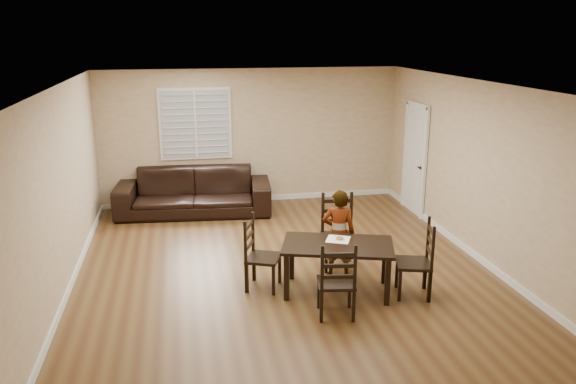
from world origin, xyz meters
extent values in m
plane|color=brown|center=(0.00, 0.00, 0.00)|extent=(7.00, 7.00, 0.00)
cube|color=#CFBA8C|center=(0.00, 3.50, 1.35)|extent=(6.00, 0.04, 2.70)
cube|color=#CFBA8C|center=(0.00, -3.50, 1.35)|extent=(6.00, 0.04, 2.70)
cube|color=#CFBA8C|center=(-3.00, 0.00, 1.35)|extent=(0.04, 7.00, 2.70)
cube|color=#CFBA8C|center=(3.00, 0.00, 1.35)|extent=(0.04, 7.00, 2.70)
cube|color=white|center=(0.00, 0.00, 2.70)|extent=(6.00, 7.00, 0.04)
cube|color=white|center=(-1.10, 3.45, 1.65)|extent=(1.40, 0.08, 1.40)
cube|color=white|center=(2.97, 2.20, 1.02)|extent=(0.06, 0.94, 2.05)
cylinder|color=#332114|center=(2.94, 1.90, 0.95)|extent=(0.06, 0.06, 0.02)
cube|color=white|center=(0.00, 3.48, 0.05)|extent=(6.00, 0.03, 0.10)
cube|color=white|center=(-2.98, 0.00, 0.05)|extent=(0.03, 7.00, 0.10)
cube|color=white|center=(2.98, 0.00, 0.05)|extent=(0.03, 7.00, 0.10)
cube|color=black|center=(0.57, -0.89, 0.66)|extent=(1.63, 1.21, 0.04)
cube|color=black|center=(-0.15, -1.01, 0.32)|extent=(0.09, 0.09, 0.64)
cube|color=black|center=(1.09, -1.39, 0.32)|extent=(0.09, 0.09, 0.64)
cube|color=black|center=(0.05, -0.38, 0.32)|extent=(0.09, 0.09, 0.64)
cube|color=black|center=(1.29, -0.77, 0.32)|extent=(0.09, 0.09, 0.64)
cube|color=black|center=(0.81, -0.11, 0.47)|extent=(0.54, 0.51, 0.04)
cube|color=black|center=(0.84, 0.10, 0.55)|extent=(0.50, 0.10, 1.10)
cube|color=black|center=(0.58, -0.28, 0.23)|extent=(0.05, 0.05, 0.45)
cube|color=black|center=(1.01, -0.33, 0.23)|extent=(0.05, 0.05, 0.45)
cube|color=black|center=(0.62, 0.11, 0.23)|extent=(0.05, 0.05, 0.45)
cube|color=black|center=(1.05, 0.07, 0.23)|extent=(0.05, 0.05, 0.45)
cube|color=black|center=(0.37, -1.52, 0.43)|extent=(0.51, 0.48, 0.04)
cube|color=black|center=(0.34, -1.71, 0.50)|extent=(0.45, 0.11, 1.00)
cube|color=black|center=(0.59, -1.38, 0.20)|extent=(0.05, 0.05, 0.41)
cube|color=black|center=(0.21, -1.31, 0.20)|extent=(0.05, 0.05, 0.41)
cube|color=black|center=(0.54, -1.73, 0.20)|extent=(0.05, 0.05, 0.41)
cube|color=black|center=(0.15, -1.67, 0.20)|extent=(0.05, 0.05, 0.41)
cube|color=black|center=(-0.38, -0.59, 0.44)|extent=(0.57, 0.58, 0.04)
cube|color=black|center=(-0.56, -0.52, 0.51)|extent=(0.21, 0.44, 1.01)
cube|color=black|center=(-0.29, -0.84, 0.21)|extent=(0.05, 0.05, 0.42)
cube|color=black|center=(-0.14, -0.48, 0.21)|extent=(0.05, 0.05, 0.42)
cube|color=black|center=(-0.63, -0.70, 0.21)|extent=(0.05, 0.05, 0.42)
cube|color=black|center=(-0.48, -0.34, 0.21)|extent=(0.05, 0.05, 0.42)
cube|color=black|center=(1.53, -1.18, 0.45)|extent=(0.55, 0.57, 0.04)
cube|color=black|center=(1.72, -1.24, 0.52)|extent=(0.17, 0.46, 1.04)
cube|color=black|center=(1.40, -0.94, 0.21)|extent=(0.05, 0.05, 0.43)
cube|color=black|center=(1.29, -1.33, 0.21)|extent=(0.05, 0.05, 0.43)
cube|color=black|center=(1.76, -1.04, 0.21)|extent=(0.05, 0.05, 0.43)
cube|color=black|center=(1.65, -1.43, 0.21)|extent=(0.05, 0.05, 0.43)
imported|color=gray|center=(0.73, -0.38, 0.64)|extent=(0.53, 0.42, 1.28)
cube|color=white|center=(0.62, -0.73, 0.68)|extent=(0.41, 0.41, 0.00)
torus|color=#B27B3F|center=(0.64, -0.74, 0.70)|extent=(0.11, 0.11, 0.03)
torus|color=white|center=(0.64, -0.74, 0.72)|extent=(0.10, 0.10, 0.02)
imported|color=black|center=(-1.20, 2.93, 0.43)|extent=(3.00, 1.40, 0.85)
camera|label=1|loc=(-1.41, -7.58, 3.40)|focal=35.00mm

